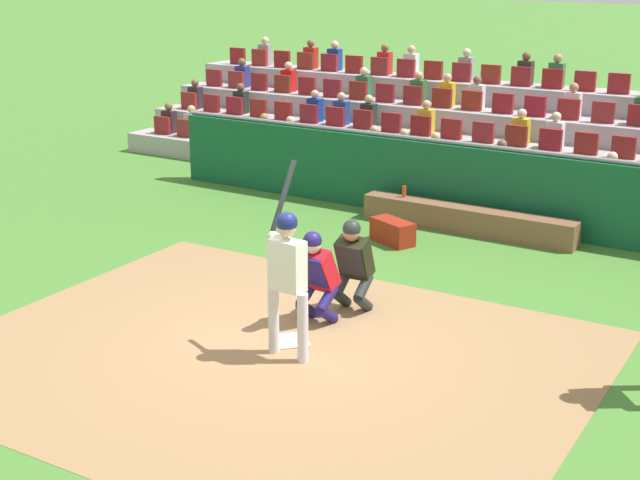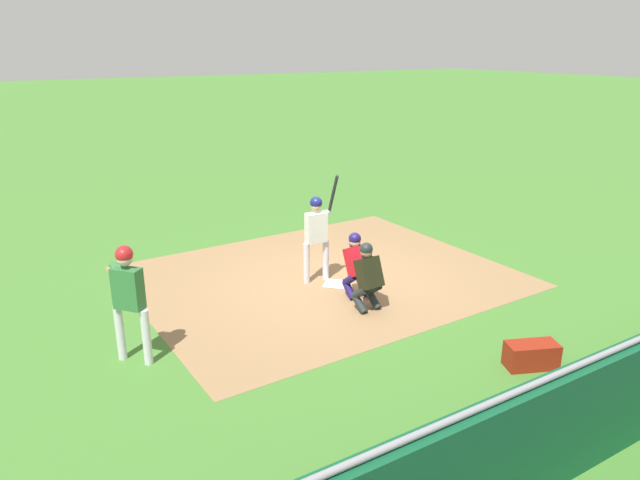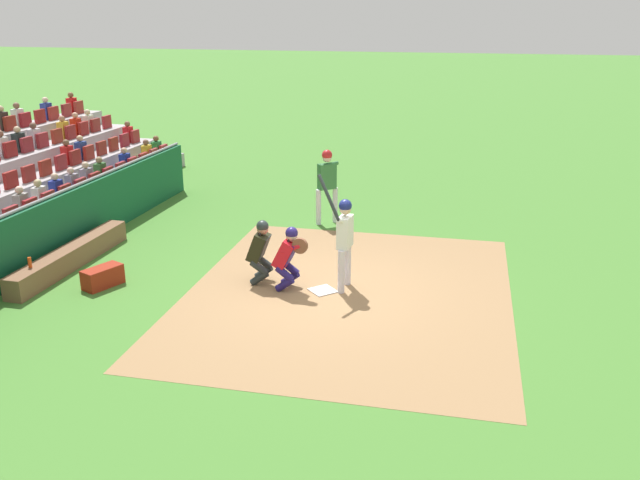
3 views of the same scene
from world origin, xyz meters
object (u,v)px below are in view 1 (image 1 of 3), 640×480
(catcher_crouching, at_px, (315,271))
(water_bottle_on_bench, at_px, (404,191))
(home_plate_umpire, at_px, (353,261))
(dugout_bench, at_px, (467,220))
(batter_at_plate, at_px, (287,268))
(home_plate_marker, at_px, (290,341))
(equipment_duffel_bag, at_px, (393,232))

(catcher_crouching, bearing_deg, water_bottle_on_bench, -76.30)
(home_plate_umpire, bearing_deg, dugout_bench, -88.02)
(batter_at_plate, distance_m, dugout_bench, 5.85)
(batter_at_plate, xyz_separation_m, dugout_bench, (0.21, -5.78, -0.89))
(home_plate_marker, height_order, batter_at_plate, batter_at_plate)
(home_plate_umpire, bearing_deg, batter_at_plate, 92.38)
(batter_at_plate, distance_m, equipment_duffel_bag, 4.77)
(batter_at_plate, xyz_separation_m, water_bottle_on_bench, (1.44, -5.82, -0.57))
(home_plate_marker, relative_size, water_bottle_on_bench, 2.16)
(dugout_bench, height_order, water_bottle_on_bench, water_bottle_on_bench)
(home_plate_marker, bearing_deg, equipment_duffel_bag, -79.42)
(equipment_duffel_bag, bearing_deg, batter_at_plate, 125.12)
(home_plate_marker, xyz_separation_m, dugout_bench, (-0.01, -5.42, 0.20))
(catcher_crouching, height_order, water_bottle_on_bench, catcher_crouching)
(water_bottle_on_bench, bearing_deg, catcher_crouching, 103.70)
(water_bottle_on_bench, bearing_deg, dugout_bench, 178.07)
(batter_at_plate, relative_size, catcher_crouching, 1.79)
(home_plate_marker, height_order, equipment_duffel_bag, equipment_duffel_bag)
(batter_at_plate, relative_size, water_bottle_on_bench, 11.21)
(home_plate_umpire, relative_size, water_bottle_on_bench, 6.37)
(batter_at_plate, relative_size, dugout_bench, 0.60)
(catcher_crouching, bearing_deg, batter_at_plate, 104.65)
(batter_at_plate, xyz_separation_m, equipment_duffel_bag, (1.00, -4.57, -0.92))
(catcher_crouching, xyz_separation_m, water_bottle_on_bench, (1.17, -4.80, -0.17))
(batter_at_plate, bearing_deg, water_bottle_on_bench, -76.13)
(catcher_crouching, relative_size, water_bottle_on_bench, 6.26)
(batter_at_plate, height_order, water_bottle_on_bench, batter_at_plate)
(equipment_duffel_bag, bearing_deg, home_plate_umpire, 130.48)
(home_plate_marker, relative_size, equipment_duffel_bag, 0.57)
(catcher_crouching, bearing_deg, equipment_duffel_bag, -78.28)
(water_bottle_on_bench, relative_size, equipment_duffel_bag, 0.26)
(home_plate_umpire, height_order, dugout_bench, home_plate_umpire)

